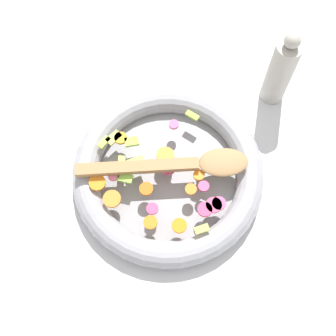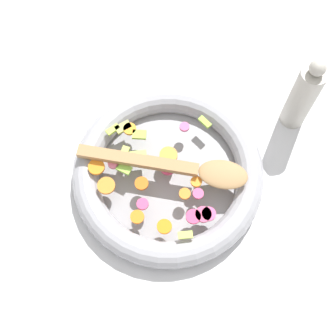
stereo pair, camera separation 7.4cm
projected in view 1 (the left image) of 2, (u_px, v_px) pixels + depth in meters
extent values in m
plane|color=silver|center=(168.00, 177.00, 0.91)|extent=(4.00, 4.00, 0.00)
cylinder|color=gray|center=(168.00, 176.00, 0.90)|extent=(0.31, 0.31, 0.01)
torus|color=#9E9EA5|center=(168.00, 173.00, 0.88)|extent=(0.36, 0.36, 0.05)
cylinder|color=#D45F15|center=(146.00, 189.00, 0.84)|extent=(0.03, 0.03, 0.01)
cylinder|color=orange|center=(112.00, 199.00, 0.83)|extent=(0.05, 0.05, 0.01)
cylinder|color=orange|center=(121.00, 138.00, 0.88)|extent=(0.03, 0.03, 0.01)
cylinder|color=orange|center=(150.00, 222.00, 0.82)|extent=(0.03, 0.03, 0.01)
cylinder|color=orange|center=(97.00, 183.00, 0.85)|extent=(0.04, 0.04, 0.01)
cylinder|color=orange|center=(179.00, 226.00, 0.82)|extent=(0.04, 0.04, 0.01)
cylinder|color=orange|center=(165.00, 156.00, 0.87)|extent=(0.04, 0.04, 0.01)
cylinder|color=orange|center=(191.00, 189.00, 0.84)|extent=(0.03, 0.03, 0.01)
cylinder|color=orange|center=(199.00, 175.00, 0.85)|extent=(0.03, 0.03, 0.01)
cube|color=#BADB4E|center=(104.00, 142.00, 0.88)|extent=(0.03, 0.01, 0.01)
cube|color=#93CD48|center=(125.00, 178.00, 0.85)|extent=(0.03, 0.03, 0.01)
cube|color=#B6CE55|center=(202.00, 229.00, 0.81)|extent=(0.03, 0.02, 0.01)
cube|color=#BBC55D|center=(114.00, 138.00, 0.88)|extent=(0.03, 0.02, 0.01)
cube|color=#91D33E|center=(205.00, 165.00, 0.86)|extent=(0.03, 0.03, 0.01)
cube|color=#B3DD58|center=(136.00, 162.00, 0.86)|extent=(0.04, 0.03, 0.01)
cube|color=#98B943|center=(132.00, 141.00, 0.88)|extent=(0.03, 0.03, 0.01)
cube|color=#BECA55|center=(121.00, 164.00, 0.86)|extent=(0.03, 0.03, 0.01)
cube|color=#9CCA42|center=(192.00, 116.00, 0.90)|extent=(0.01, 0.03, 0.01)
cylinder|color=#E24982|center=(218.00, 205.00, 0.83)|extent=(0.03, 0.03, 0.01)
cylinder|color=#D03B64|center=(170.00, 166.00, 0.86)|extent=(0.03, 0.03, 0.01)
cylinder|color=#CF466F|center=(214.00, 205.00, 0.83)|extent=(0.03, 0.03, 0.01)
cylinder|color=#CF4E85|center=(174.00, 125.00, 0.89)|extent=(0.03, 0.03, 0.01)
cylinder|color=pink|center=(114.00, 175.00, 0.85)|extent=(0.02, 0.02, 0.01)
cylinder|color=#D14073|center=(152.00, 209.00, 0.83)|extent=(0.03, 0.03, 0.01)
cylinder|color=#D14577|center=(204.00, 186.00, 0.84)|extent=(0.03, 0.03, 0.01)
cylinder|color=#D73B6B|center=(205.00, 209.00, 0.83)|extent=(0.03, 0.03, 0.01)
cube|color=#A87F51|center=(137.00, 167.00, 0.85)|extent=(0.16, 0.18, 0.01)
ellipsoid|color=#A87F51|center=(223.00, 162.00, 0.85)|extent=(0.10, 0.10, 0.01)
cylinder|color=#B2ADA3|center=(280.00, 72.00, 0.90)|extent=(0.05, 0.05, 0.17)
sphere|color=#B2ADA3|center=(293.00, 41.00, 0.81)|extent=(0.03, 0.03, 0.03)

